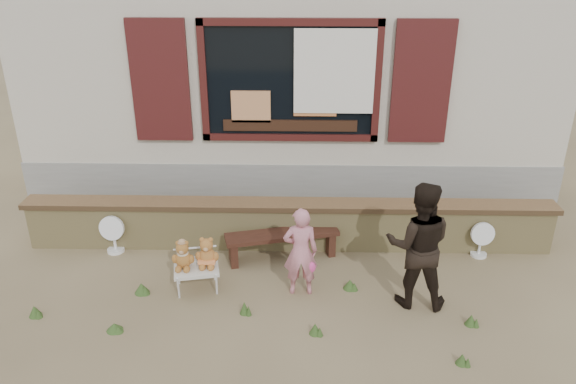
{
  "coord_description": "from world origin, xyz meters",
  "views": [
    {
      "loc": [
        0.14,
        -5.7,
        3.9
      ],
      "look_at": [
        0.0,
        0.6,
        1.0
      ],
      "focal_mm": 35.0,
      "sensor_mm": 36.0,
      "label": 1
    }
  ],
  "objects_px": {
    "folding_chair": "(196,268)",
    "teddy_bear_right": "(207,251)",
    "bench": "(282,239)",
    "adult": "(418,245)",
    "teddy_bear_left": "(183,254)",
    "child": "(300,252)"
  },
  "relations": [
    {
      "from": "folding_chair",
      "to": "teddy_bear_left",
      "type": "bearing_deg",
      "value": -180.0
    },
    {
      "from": "folding_chair",
      "to": "child",
      "type": "height_order",
      "value": "child"
    },
    {
      "from": "bench",
      "to": "child",
      "type": "xyz_separation_m",
      "value": [
        0.24,
        -0.77,
        0.28
      ]
    },
    {
      "from": "teddy_bear_left",
      "to": "adult",
      "type": "relative_size",
      "value": 0.24
    },
    {
      "from": "folding_chair",
      "to": "adult",
      "type": "bearing_deg",
      "value": -16.29
    },
    {
      "from": "teddy_bear_right",
      "to": "child",
      "type": "bearing_deg",
      "value": -15.22
    },
    {
      "from": "folding_chair",
      "to": "child",
      "type": "xyz_separation_m",
      "value": [
        1.24,
        -0.04,
        0.27
      ]
    },
    {
      "from": "child",
      "to": "adult",
      "type": "xyz_separation_m",
      "value": [
        1.31,
        -0.17,
        0.2
      ]
    },
    {
      "from": "folding_chair",
      "to": "teddy_bear_right",
      "type": "xyz_separation_m",
      "value": [
        0.14,
        0.03,
        0.22
      ]
    },
    {
      "from": "teddy_bear_left",
      "to": "adult",
      "type": "xyz_separation_m",
      "value": [
        2.69,
        -0.18,
        0.26
      ]
    },
    {
      "from": "teddy_bear_left",
      "to": "teddy_bear_right",
      "type": "xyz_separation_m",
      "value": [
        0.27,
        0.06,
        0.01
      ]
    },
    {
      "from": "child",
      "to": "adult",
      "type": "distance_m",
      "value": 1.34
    },
    {
      "from": "bench",
      "to": "folding_chair",
      "type": "relative_size",
      "value": 2.51
    },
    {
      "from": "folding_chair",
      "to": "teddy_bear_right",
      "type": "height_order",
      "value": "teddy_bear_right"
    },
    {
      "from": "bench",
      "to": "adult",
      "type": "height_order",
      "value": "adult"
    },
    {
      "from": "folding_chair",
      "to": "child",
      "type": "bearing_deg",
      "value": -13.52
    },
    {
      "from": "teddy_bear_left",
      "to": "teddy_bear_right",
      "type": "bearing_deg",
      "value": -0.0
    },
    {
      "from": "folding_chair",
      "to": "teddy_bear_right",
      "type": "relative_size",
      "value": 1.59
    },
    {
      "from": "bench",
      "to": "teddy_bear_left",
      "type": "bearing_deg",
      "value": -160.12
    },
    {
      "from": "folding_chair",
      "to": "teddy_bear_right",
      "type": "bearing_deg",
      "value": -0.0
    },
    {
      "from": "bench",
      "to": "teddy_bear_right",
      "type": "xyz_separation_m",
      "value": [
        -0.86,
        -0.7,
        0.23
      ]
    },
    {
      "from": "teddy_bear_left",
      "to": "folding_chair",
      "type": "bearing_deg",
      "value": 0.0
    }
  ]
}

